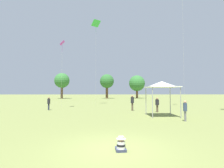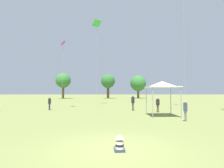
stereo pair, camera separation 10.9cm
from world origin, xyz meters
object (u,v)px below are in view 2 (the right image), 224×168
at_px(person_standing_0, 133,101).
at_px(person_standing_3, 185,109).
at_px(kite_4, 97,25).
at_px(canopy_tent, 162,85).
at_px(seated_toddler, 120,145).
at_px(kite_0, 63,46).
at_px(distant_tree_0, 138,83).
at_px(person_standing_5, 158,104).
at_px(distant_tree_1, 108,81).
at_px(distant_tree_2, 63,81).
at_px(person_standing_2, 50,102).

xyz_separation_m(person_standing_0, person_standing_3, (2.92, -7.57, -0.15)).
bearing_deg(kite_4, canopy_tent, 128.44).
relative_size(canopy_tent, kite_4, 0.22).
bearing_deg(seated_toddler, kite_0, 107.71).
bearing_deg(distant_tree_0, person_standing_5, -96.62).
bearing_deg(kite_0, distant_tree_1, -147.06).
bearing_deg(canopy_tent, distant_tree_2, 115.35).
height_order(person_standing_5, canopy_tent, canopy_tent).
height_order(kite_4, distant_tree_0, kite_4).
height_order(person_standing_0, distant_tree_1, distant_tree_1).
height_order(seated_toddler, person_standing_5, person_standing_5).
xyz_separation_m(kite_0, kite_4, (4.16, 5.95, 5.20)).
bearing_deg(person_standing_3, person_standing_0, -72.34).
relative_size(seated_toddler, kite_0, 0.06).
distance_m(person_standing_0, kite_0, 12.09).
bearing_deg(distant_tree_2, canopy_tent, -64.65).
xyz_separation_m(person_standing_0, canopy_tent, (2.03, -4.86, 1.78)).
relative_size(person_standing_0, person_standing_3, 1.17).
distance_m(person_standing_5, distant_tree_1, 41.36).
height_order(kite_4, distant_tree_2, kite_4).
distance_m(seated_toddler, distant_tree_2, 54.61).
height_order(distant_tree_1, distant_tree_2, distant_tree_2).
xyz_separation_m(seated_toddler, canopy_tent, (4.44, 9.20, 2.64)).
relative_size(person_standing_3, canopy_tent, 0.49).
relative_size(distant_tree_0, distant_tree_1, 0.97).
relative_size(seated_toddler, canopy_tent, 0.18).
distance_m(person_standing_0, kite_4, 16.19).
relative_size(kite_4, distant_tree_2, 1.69).
bearing_deg(canopy_tent, seated_toddler, -115.78).
xyz_separation_m(person_standing_2, person_standing_5, (12.57, -2.52, 0.00)).
bearing_deg(distant_tree_1, distant_tree_2, -175.84).
bearing_deg(person_standing_0, person_standing_3, 38.96).
bearing_deg(person_standing_0, canopy_tent, 40.52).
distance_m(seated_toddler, kite_4, 26.71).
bearing_deg(kite_4, person_standing_3, 127.08).
bearing_deg(distant_tree_1, distant_tree_0, 8.32).
distance_m(seated_toddler, person_standing_0, 14.29).
distance_m(person_standing_0, canopy_tent, 5.56).
height_order(person_standing_0, person_standing_3, person_standing_0).
bearing_deg(person_standing_2, distant_tree_1, 67.69).
xyz_separation_m(canopy_tent, distant_tree_1, (-5.23, 43.84, 2.93)).
height_order(person_standing_0, person_standing_2, person_standing_0).
relative_size(kite_4, distant_tree_0, 1.78).
height_order(kite_0, kite_4, kite_4).
bearing_deg(distant_tree_0, seated_toddler, -100.17).
height_order(seated_toddler, distant_tree_0, distant_tree_0).
height_order(canopy_tent, distant_tree_1, distant_tree_1).
bearing_deg(canopy_tent, person_standing_2, 154.86).
xyz_separation_m(seated_toddler, kite_4, (-2.53, 22.93, 13.46)).
bearing_deg(kite_0, seated_toddler, 63.72).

